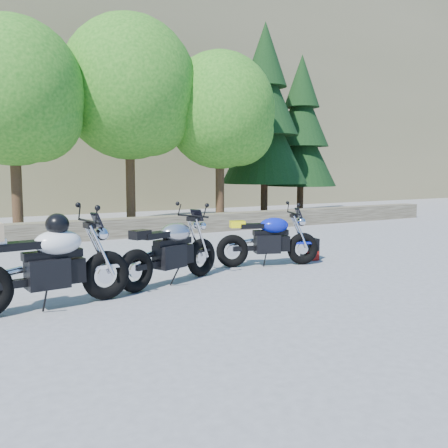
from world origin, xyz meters
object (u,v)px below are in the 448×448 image
Objects in this scene: backpack at (310,250)px; blue_bike at (269,240)px; white_bike at (48,263)px; silver_bike at (171,252)px.

blue_bike is at bearing -165.48° from backpack.
white_bike reaches higher than blue_bike.
silver_bike is 1.05× the size of blue_bike.
blue_bike is (2.14, 0.41, -0.03)m from silver_bike.
silver_bike reaches higher than backpack.
white_bike is (-1.93, -0.51, 0.09)m from silver_bike.
white_bike reaches higher than backpack.
white_bike is at bearing 174.21° from silver_bike.
white_bike is 4.17m from blue_bike.
blue_bike is 4.48× the size of backpack.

